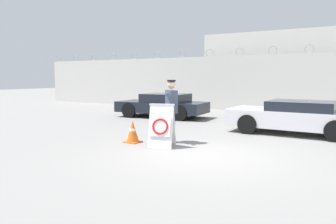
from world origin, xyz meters
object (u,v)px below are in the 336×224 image
traffic_cone_mid (133,132)px  parked_car_rear_sedan (296,117)px  parked_car_front_coupe (163,105)px  barricade_sign (162,126)px  security_guard (171,107)px

traffic_cone_mid → parked_car_rear_sedan: (3.92, 3.98, 0.27)m
traffic_cone_mid → parked_car_front_coupe: bearing=112.7°
traffic_cone_mid → parked_car_front_coupe: (-2.39, 5.70, 0.27)m
barricade_sign → traffic_cone_mid: 1.12m
barricade_sign → security_guard: (-0.09, 0.70, 0.45)m
security_guard → traffic_cone_mid: security_guard is taller
security_guard → parked_car_front_coupe: 6.14m
security_guard → traffic_cone_mid: bearing=-111.0°
traffic_cone_mid → security_guard: bearing=30.6°
security_guard → parked_car_rear_sedan: (2.94, 3.40, -0.45)m
barricade_sign → parked_car_rear_sedan: (2.85, 4.10, -0.00)m
security_guard → parked_car_rear_sedan: bearing=87.5°
parked_car_front_coupe → security_guard: bearing=119.2°
traffic_cone_mid → parked_car_rear_sedan: parked_car_rear_sedan is taller
barricade_sign → parked_car_front_coupe: 6.77m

